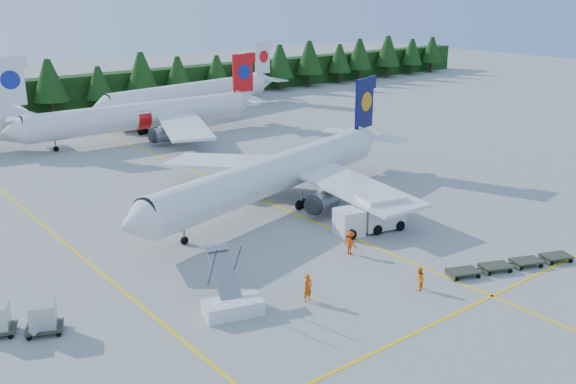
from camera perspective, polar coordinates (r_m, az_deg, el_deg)
ground at (r=46.83m, az=7.35°, el=-8.62°), size 320.00×320.00×0.00m
taxi_stripe_a at (r=55.61m, az=-18.39°, el=-5.05°), size 0.25×120.00×0.01m
taxi_stripe_b at (r=64.43m, az=-1.61°, el=-0.98°), size 0.25×120.00×0.01m
taxi_stripe_cross at (r=43.38m, az=13.10°, el=-11.23°), size 80.00×0.25×0.01m
treeline_hedge at (r=116.38m, az=-22.97°, el=7.61°), size 220.00×4.00×6.00m
airliner_navy at (r=61.78m, az=-1.76°, el=1.34°), size 36.49×29.65×10.82m
airliner_red at (r=93.30m, az=-13.36°, el=6.52°), size 37.74×31.04×10.97m
airliner_far_right at (r=110.84m, az=-9.10°, el=8.59°), size 37.88×9.25×11.07m
airstairs at (r=43.33m, az=-5.05°, el=-9.71°), size 4.27×5.80×3.47m
service_truck at (r=57.14m, az=7.28°, el=-2.00°), size 6.70×3.62×3.07m
dolly_train at (r=52.51m, az=19.22°, el=-6.00°), size 10.76×5.01×0.13m
uld_pair at (r=43.80m, az=-22.77°, el=-10.24°), size 5.12×4.05×1.71m
crew_a at (r=44.48m, az=1.78°, el=-8.52°), size 0.78×0.56×2.01m
crew_b at (r=47.08m, az=11.59°, el=-7.56°), size 1.03×0.95×1.70m
crew_c at (r=52.23m, az=5.56°, el=-4.51°), size 0.57×0.83×1.96m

